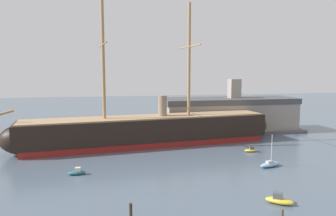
{
  "coord_description": "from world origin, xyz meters",
  "views": [
    {
      "loc": [
        -12.37,
        -29.67,
        18.45
      ],
      "look_at": [
        0.22,
        33.5,
        10.76
      ],
      "focal_mm": 33.58,
      "sensor_mm": 36.0,
      "label": 1
    }
  ],
  "objects_px": {
    "mooring_piling_left_pair": "(131,213)",
    "sailboat_mid_right": "(270,164)",
    "motorboat_mid_left": "(77,172)",
    "mooring_piling_right_pair": "(282,214)",
    "motorboat_distant_centre": "(148,131)",
    "dinghy_far_left": "(41,141)",
    "motorboat_alongside_stern": "(251,150)",
    "dockside_warehouse_right": "(229,115)",
    "dinghy_far_right": "(254,133)",
    "tall_ship": "(148,130)",
    "motorboat_foreground_right": "(279,200)"
  },
  "relations": [
    {
      "from": "dinghy_far_left",
      "to": "dinghy_far_right",
      "type": "relative_size",
      "value": 0.77
    },
    {
      "from": "dinghy_far_right",
      "to": "dockside_warehouse_right",
      "type": "xyz_separation_m",
      "value": [
        -5.88,
        5.0,
        4.83
      ]
    },
    {
      "from": "motorboat_mid_left",
      "to": "dinghy_far_right",
      "type": "xyz_separation_m",
      "value": [
        47.95,
        27.81,
        -0.18
      ]
    },
    {
      "from": "sailboat_mid_right",
      "to": "motorboat_distant_centre",
      "type": "height_order",
      "value": "sailboat_mid_right"
    },
    {
      "from": "dinghy_far_right",
      "to": "mooring_piling_left_pair",
      "type": "relative_size",
      "value": 1.09
    },
    {
      "from": "motorboat_foreground_right",
      "to": "mooring_piling_left_pair",
      "type": "xyz_separation_m",
      "value": [
        -20.68,
        -1.22,
        0.63
      ]
    },
    {
      "from": "dinghy_far_right",
      "to": "tall_ship",
      "type": "bearing_deg",
      "value": -165.75
    },
    {
      "from": "motorboat_foreground_right",
      "to": "motorboat_alongside_stern",
      "type": "distance_m",
      "value": 28.3
    },
    {
      "from": "dinghy_far_left",
      "to": "motorboat_alongside_stern",
      "type": "bearing_deg",
      "value": -22.8
    },
    {
      "from": "sailboat_mid_right",
      "to": "dockside_warehouse_right",
      "type": "xyz_separation_m",
      "value": [
        5.92,
        35.32,
        4.58
      ]
    },
    {
      "from": "motorboat_mid_left",
      "to": "motorboat_alongside_stern",
      "type": "bearing_deg",
      "value": 12.93
    },
    {
      "from": "motorboat_foreground_right",
      "to": "dockside_warehouse_right",
      "type": "distance_m",
      "value": 52.99
    },
    {
      "from": "dinghy_far_left",
      "to": "motorboat_distant_centre",
      "type": "height_order",
      "value": "motorboat_distant_centre"
    },
    {
      "from": "sailboat_mid_right",
      "to": "motorboat_alongside_stern",
      "type": "bearing_deg",
      "value": 82.77
    },
    {
      "from": "tall_ship",
      "to": "motorboat_foreground_right",
      "type": "distance_m",
      "value": 40.2
    },
    {
      "from": "dinghy_far_left",
      "to": "dockside_warehouse_right",
      "type": "relative_size",
      "value": 0.05
    },
    {
      "from": "dinghy_far_right",
      "to": "dockside_warehouse_right",
      "type": "relative_size",
      "value": 0.06
    },
    {
      "from": "tall_ship",
      "to": "dockside_warehouse_right",
      "type": "height_order",
      "value": "tall_ship"
    },
    {
      "from": "dinghy_far_right",
      "to": "mooring_piling_left_pair",
      "type": "distance_m",
      "value": 61.89
    },
    {
      "from": "tall_ship",
      "to": "motorboat_alongside_stern",
      "type": "relative_size",
      "value": 24.22
    },
    {
      "from": "dinghy_far_left",
      "to": "mooring_piling_right_pair",
      "type": "distance_m",
      "value": 64.24
    },
    {
      "from": "mooring_piling_right_pair",
      "to": "motorboat_distant_centre",
      "type": "bearing_deg",
      "value": 98.86
    },
    {
      "from": "dinghy_far_left",
      "to": "motorboat_distant_centre",
      "type": "distance_m",
      "value": 29.84
    },
    {
      "from": "mooring_piling_right_pair",
      "to": "dockside_warehouse_right",
      "type": "distance_m",
      "value": 57.49
    },
    {
      "from": "dinghy_far_left",
      "to": "dockside_warehouse_right",
      "type": "xyz_separation_m",
      "value": [
        53.57,
        3.57,
        4.89
      ]
    },
    {
      "from": "sailboat_mid_right",
      "to": "dockside_warehouse_right",
      "type": "distance_m",
      "value": 36.1
    },
    {
      "from": "sailboat_mid_right",
      "to": "motorboat_distant_centre",
      "type": "bearing_deg",
      "value": 115.92
    },
    {
      "from": "mooring_piling_left_pair",
      "to": "dockside_warehouse_right",
      "type": "distance_m",
      "value": 62.52
    },
    {
      "from": "dinghy_far_right",
      "to": "mooring_piling_left_pair",
      "type": "bearing_deg",
      "value": -130.16
    },
    {
      "from": "dinghy_far_left",
      "to": "motorboat_mid_left",
      "type": "bearing_deg",
      "value": -68.54
    },
    {
      "from": "motorboat_mid_left",
      "to": "motorboat_foreground_right",
      "type": "bearing_deg",
      "value": -32.45
    },
    {
      "from": "motorboat_alongside_stern",
      "to": "dinghy_far_right",
      "type": "height_order",
      "value": "motorboat_alongside_stern"
    },
    {
      "from": "motorboat_foreground_right",
      "to": "mooring_piling_right_pair",
      "type": "bearing_deg",
      "value": -116.06
    },
    {
      "from": "sailboat_mid_right",
      "to": "dinghy_far_right",
      "type": "xyz_separation_m",
      "value": [
        11.8,
        30.32,
        -0.25
      ]
    },
    {
      "from": "motorboat_mid_left",
      "to": "dinghy_far_left",
      "type": "bearing_deg",
      "value": 111.46
    },
    {
      "from": "sailboat_mid_right",
      "to": "mooring_piling_right_pair",
      "type": "xyz_separation_m",
      "value": [
        -9.45,
        -19.9,
        0.07
      ]
    },
    {
      "from": "tall_ship",
      "to": "dinghy_far_left",
      "type": "bearing_deg",
      "value": 160.33
    },
    {
      "from": "motorboat_alongside_stern",
      "to": "mooring_piling_left_pair",
      "type": "distance_m",
      "value": 40.77
    },
    {
      "from": "dinghy_far_right",
      "to": "motorboat_distant_centre",
      "type": "bearing_deg",
      "value": 165.72
    },
    {
      "from": "motorboat_distant_centre",
      "to": "sailboat_mid_right",
      "type": "bearing_deg",
      "value": -64.08
    },
    {
      "from": "mooring_piling_left_pair",
      "to": "motorboat_mid_left",
      "type": "bearing_deg",
      "value": 112.43
    },
    {
      "from": "motorboat_mid_left",
      "to": "mooring_piling_right_pair",
      "type": "distance_m",
      "value": 34.85
    },
    {
      "from": "motorboat_mid_left",
      "to": "dinghy_far_right",
      "type": "bearing_deg",
      "value": 30.11
    },
    {
      "from": "dinghy_far_right",
      "to": "motorboat_distant_centre",
      "type": "relative_size",
      "value": 0.59
    },
    {
      "from": "motorboat_foreground_right",
      "to": "sailboat_mid_right",
      "type": "distance_m",
      "value": 17.43
    },
    {
      "from": "mooring_piling_left_pair",
      "to": "tall_ship",
      "type": "bearing_deg",
      "value": 79.13
    },
    {
      "from": "dockside_warehouse_right",
      "to": "dinghy_far_right",
      "type": "bearing_deg",
      "value": -40.37
    },
    {
      "from": "motorboat_alongside_stern",
      "to": "sailboat_mid_right",
      "type": "bearing_deg",
      "value": -97.23
    },
    {
      "from": "motorboat_alongside_stern",
      "to": "motorboat_distant_centre",
      "type": "height_order",
      "value": "motorboat_distant_centre"
    },
    {
      "from": "mooring_piling_left_pair",
      "to": "sailboat_mid_right",
      "type": "bearing_deg",
      "value": 31.13
    }
  ]
}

